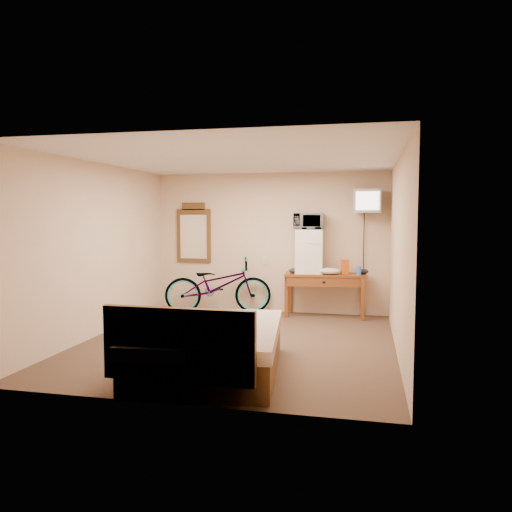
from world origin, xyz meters
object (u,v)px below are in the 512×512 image
microwave (309,221)px  bed (208,347)px  desk (325,280)px  wall_mirror (194,233)px  mini_fridge (309,251)px  blue_cup (359,271)px  bicycle (218,285)px  crt_television (368,201)px

microwave → bed: microwave is taller
desk → bed: bed is taller
desk → wall_mirror: (-2.46, 0.27, 0.78)m
mini_fridge → blue_cup: bearing=-8.7°
blue_cup → bicycle: size_ratio=0.08×
mini_fridge → bicycle: (-1.61, -0.10, -0.63)m
mini_fridge → wall_mirror: wall_mirror is taller
microwave → blue_cup: bearing=-11.9°
mini_fridge → microwave: 0.52m
wall_mirror → bed: (1.45, -3.65, -1.11)m
mini_fridge → wall_mirror: (-2.17, 0.22, 0.28)m
desk → microwave: size_ratio=2.77×
bicycle → bed: bicycle is taller
desk → mini_fridge: mini_fridge is taller
blue_cup → wall_mirror: wall_mirror is taller
mini_fridge → bicycle: 1.73m
crt_television → wall_mirror: 3.21m
bicycle → desk: bearing=-104.3°
crt_television → bicycle: 2.98m
mini_fridge → microwave: (0.00, 0.00, 0.52)m
crt_television → bicycle: size_ratio=0.30×
bicycle → bed: 3.45m
mini_fridge → microwave: bearing=56.3°
microwave → wall_mirror: wall_mirror is taller
mini_fridge → crt_television: (0.98, -0.03, 0.85)m
mini_fridge → microwave: microwave is taller
bed → mini_fridge: bearing=78.2°
desk → microwave: (-0.29, 0.05, 1.02)m
microwave → bed: 3.75m
microwave → blue_cup: (0.86, -0.13, -0.83)m
desk → wall_mirror: wall_mirror is taller
bed → microwave: bearing=78.2°
wall_mirror → bicycle: bearing=-29.9°
mini_fridge → blue_cup: (0.86, -0.13, -0.31)m
bed → crt_television: bearing=63.5°
desk → bed: (-1.01, -3.38, -0.34)m
wall_mirror → bed: 4.08m
mini_fridge → bed: (-0.72, -3.43, -0.83)m
mini_fridge → blue_cup: size_ratio=5.23×
desk → crt_television: crt_television is taller
mini_fridge → bed: 3.60m
wall_mirror → bicycle: 1.12m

